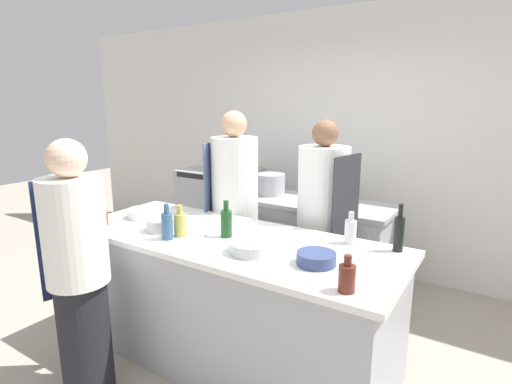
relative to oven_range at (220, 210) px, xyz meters
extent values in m
plane|color=#A89E8E|center=(1.41, -1.71, -0.51)|extent=(16.00, 16.00, 0.00)
cube|color=silver|center=(1.41, 0.42, 0.89)|extent=(8.00, 0.06, 2.80)
cube|color=#A8AAAF|center=(1.41, -1.71, -0.07)|extent=(2.27, 0.88, 0.89)
cube|color=white|center=(1.41, -1.71, 0.39)|extent=(2.37, 0.91, 0.04)
cube|color=#A8AAAF|center=(1.36, -0.47, -0.07)|extent=(1.64, 0.59, 0.89)
cube|color=#A8AAAF|center=(1.36, -0.47, 0.39)|extent=(1.71, 0.61, 0.04)
cube|color=#A8AAAF|center=(0.00, 0.00, 0.00)|extent=(0.85, 0.73, 1.03)
cube|color=black|center=(0.00, -0.36, -0.23)|extent=(0.68, 0.01, 0.36)
cube|color=black|center=(0.00, -0.36, 0.48)|extent=(0.73, 0.01, 0.06)
cylinder|color=black|center=(0.83, -2.47, -0.14)|extent=(0.31, 0.31, 0.75)
cylinder|color=white|center=(0.83, -2.47, 0.56)|extent=(0.37, 0.37, 0.65)
cube|color=#19234C|center=(0.65, -2.42, 0.47)|extent=(0.11, 0.34, 0.77)
sphere|color=beige|center=(0.83, -2.47, 1.00)|extent=(0.23, 0.23, 0.23)
cylinder|color=black|center=(1.77, -0.95, -0.12)|extent=(0.34, 0.34, 0.78)
cylinder|color=white|center=(1.77, -0.95, 0.63)|extent=(0.40, 0.40, 0.72)
cube|color=#2D2D33|center=(1.97, -0.99, 0.52)|extent=(0.08, 0.38, 0.82)
sphere|color=brown|center=(1.77, -0.95, 1.09)|extent=(0.20, 0.20, 0.20)
cylinder|color=black|center=(1.01, -1.08, -0.11)|extent=(0.34, 0.34, 0.81)
cylinder|color=silver|center=(1.01, -1.08, 0.66)|extent=(0.40, 0.40, 0.73)
cube|color=#4C567F|center=(0.81, -1.14, 0.56)|extent=(0.14, 0.36, 0.85)
sphere|color=tan|center=(1.01, -1.08, 1.14)|extent=(0.22, 0.22, 0.22)
cylinder|color=#B2A84C|center=(1.12, -1.87, 0.49)|extent=(0.09, 0.09, 0.16)
cylinder|color=#B2A84C|center=(1.12, -1.87, 0.60)|extent=(0.04, 0.04, 0.06)
cylinder|color=#19471E|center=(1.39, -1.72, 0.50)|extent=(0.08, 0.08, 0.18)
cylinder|color=#19471E|center=(1.39, -1.72, 0.63)|extent=(0.04, 0.04, 0.07)
cylinder|color=black|center=(2.45, -1.36, 0.52)|extent=(0.06, 0.06, 0.22)
cylinder|color=black|center=(2.45, -1.36, 0.67)|extent=(0.03, 0.03, 0.08)
cylinder|color=#2D5175|center=(1.09, -1.97, 0.50)|extent=(0.08, 0.08, 0.18)
cylinder|color=#2D5175|center=(1.09, -1.97, 0.62)|extent=(0.03, 0.03, 0.07)
cylinder|color=#5B2319|center=(2.37, -2.05, 0.48)|extent=(0.08, 0.08, 0.14)
cylinder|color=#5B2319|center=(2.37, -2.05, 0.57)|extent=(0.04, 0.04, 0.05)
cylinder|color=silver|center=(2.15, -1.38, 0.49)|extent=(0.08, 0.08, 0.15)
cylinder|color=silver|center=(2.15, -1.38, 0.59)|extent=(0.03, 0.03, 0.06)
cylinder|color=navy|center=(2.11, -1.82, 0.45)|extent=(0.23, 0.23, 0.07)
cylinder|color=white|center=(0.55, -1.69, 0.45)|extent=(0.26, 0.26, 0.07)
cylinder|color=#B7BABC|center=(1.69, -1.87, 0.45)|extent=(0.26, 0.26, 0.07)
cylinder|color=#B7BABC|center=(0.92, -1.86, 0.46)|extent=(0.21, 0.21, 0.09)
cylinder|color=#B2382D|center=(0.46, -2.00, 0.46)|extent=(0.07, 0.07, 0.09)
cube|color=white|center=(1.13, -1.66, 0.42)|extent=(0.28, 0.26, 0.01)
cylinder|color=#A8AAAF|center=(0.99, -0.44, 0.52)|extent=(0.29, 0.29, 0.21)
camera|label=1|loc=(2.97, -3.79, 1.31)|focal=28.00mm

